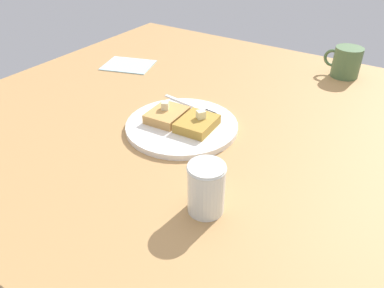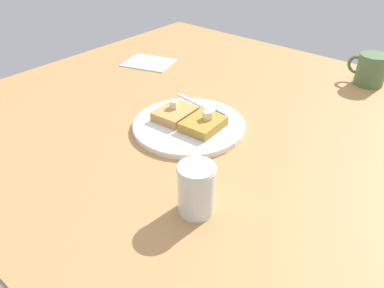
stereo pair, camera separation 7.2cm
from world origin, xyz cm
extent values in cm
cube|color=#B4854E|center=(0.00, 0.00, 1.25)|extent=(111.80, 111.80, 2.50)
cylinder|color=white|center=(-3.95, 8.07, 3.15)|extent=(25.55, 25.55, 1.31)
torus|color=#323936|center=(-3.95, 8.07, 3.40)|extent=(25.55, 25.55, 0.80)
cube|color=#B18633|center=(-7.90, 7.83, 4.89)|extent=(7.91, 9.52, 2.16)
cube|color=tan|center=(0.00, 8.31, 4.89)|extent=(7.91, 9.52, 2.16)
cube|color=#F3E9AF|center=(-8.26, 6.87, 6.86)|extent=(2.31, 2.37, 1.79)
cube|color=beige|center=(0.87, 7.71, 6.86)|extent=(2.26, 2.34, 1.79)
cube|color=silver|center=(2.44, -0.64, 3.98)|extent=(10.03, 2.13, 0.36)
cube|color=silver|center=(-3.91, 0.15, 3.98)|extent=(3.05, 2.53, 0.36)
cube|color=silver|center=(-6.99, -0.30, 3.98)|extent=(3.22, 0.71, 0.36)
cube|color=silver|center=(-6.92, 0.24, 3.98)|extent=(3.22, 0.71, 0.36)
cube|color=silver|center=(-6.85, 0.79, 3.98)|extent=(3.22, 0.71, 0.36)
cube|color=silver|center=(-6.78, 1.34, 3.98)|extent=(3.22, 0.71, 0.36)
cylinder|color=#562B10|center=(-22.36, 27.83, 5.54)|extent=(5.69, 5.69, 6.09)
cylinder|color=silver|center=(-22.36, 27.83, 7.09)|extent=(6.18, 6.18, 9.18)
torus|color=silver|center=(-22.36, 27.83, 11.23)|extent=(6.44, 6.44, 0.50)
cube|color=#ABCED6|center=(31.72, -14.31, 2.65)|extent=(17.72, 15.68, 0.30)
cylinder|color=#4F6F44|center=(-27.19, -42.79, 6.82)|extent=(7.87, 7.87, 8.64)
torus|color=#4F6F44|center=(-23.03, -42.79, 7.25)|extent=(5.22, 0.90, 5.22)
camera|label=1|loc=(-45.99, 68.36, 46.86)|focal=35.00mm
camera|label=2|loc=(-51.78, 64.07, 46.86)|focal=35.00mm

